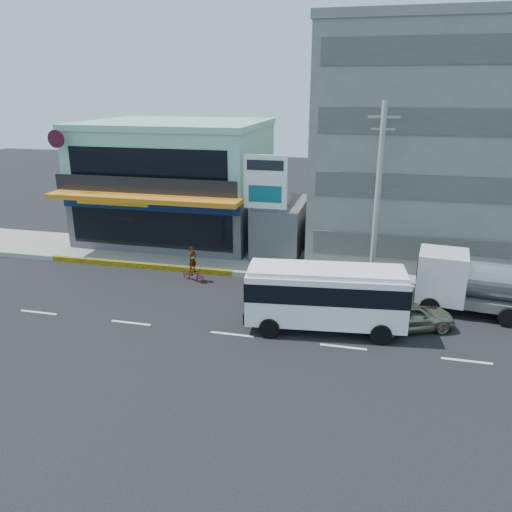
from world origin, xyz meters
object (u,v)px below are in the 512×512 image
at_px(concrete_building, 445,147).
at_px(minibus, 326,293).
at_px(shop_building, 178,184).
at_px(satellite_dish, 279,204).
at_px(sedan, 408,315).
at_px(motorcycle_rider, 193,269).
at_px(billboard, 265,188).
at_px(tanker_truck, 492,285).
at_px(utility_pole_near, 378,196).

bearing_deg(concrete_building, minibus, -113.96).
distance_m(shop_building, satellite_dish, 8.54).
distance_m(satellite_dish, minibus, 10.46).
height_order(sedan, motorcycle_rider, motorcycle_rider).
bearing_deg(billboard, shop_building, 147.68).
height_order(billboard, tanker_truck, billboard).
height_order(concrete_building, minibus, concrete_building).
xyz_separation_m(utility_pole_near, sedan, (1.72, -5.04, -4.44)).
bearing_deg(sedan, billboard, 27.31).
xyz_separation_m(satellite_dish, sedan, (7.72, -8.64, -2.86)).
bearing_deg(concrete_building, billboard, -151.08).
distance_m(shop_building, billboard, 8.92).
height_order(minibus, sedan, minibus).
bearing_deg(tanker_truck, concrete_building, 99.41).
relative_size(billboard, minibus, 0.94).
bearing_deg(concrete_building, tanker_truck, -80.59).
xyz_separation_m(satellite_dish, billboard, (-0.50, -1.80, 1.35)).
relative_size(concrete_building, utility_pole_near, 1.60).
height_order(minibus, tanker_truck, minibus).
relative_size(satellite_dish, billboard, 0.22).
relative_size(concrete_building, satellite_dish, 10.67).
relative_size(shop_building, concrete_building, 0.77).
bearing_deg(concrete_building, sedan, -100.22).
height_order(concrete_building, sedan, concrete_building).
bearing_deg(satellite_dish, sedan, -48.19).
xyz_separation_m(billboard, minibus, (4.50, -7.70, -3.14)).
bearing_deg(tanker_truck, shop_building, 155.28).
bearing_deg(motorcycle_rider, minibus, -28.64).
bearing_deg(concrete_building, motorcycle_rider, -146.89).
bearing_deg(billboard, satellite_dish, 74.48).
relative_size(utility_pole_near, minibus, 1.36).
distance_m(satellite_dish, sedan, 11.93).
relative_size(utility_pole_near, motorcycle_rider, 4.85).
distance_m(shop_building, motorcycle_rider, 9.60).
distance_m(utility_pole_near, motorcycle_rider, 11.06).
bearing_deg(satellite_dish, tanker_truck, -27.64).
bearing_deg(billboard, motorcycle_rider, -136.42).
bearing_deg(minibus, sedan, 13.08).
bearing_deg(satellite_dish, motorcycle_rider, -127.94).
bearing_deg(billboard, concrete_building, 28.92).
distance_m(shop_building, utility_pole_near, 15.50).
relative_size(shop_building, sedan, 2.96).
xyz_separation_m(shop_building, satellite_dish, (8.00, -2.95, -0.42)).
bearing_deg(minibus, tanker_truck, 23.80).
distance_m(shop_building, tanker_truck, 21.79).
bearing_deg(motorcycle_rider, billboard, 43.58).
distance_m(concrete_building, tanker_truck, 11.59).
xyz_separation_m(concrete_building, utility_pole_near, (-4.00, -7.60, -1.85)).
height_order(utility_pole_near, sedan, utility_pole_near).
xyz_separation_m(minibus, sedan, (3.72, 0.86, -1.07)).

